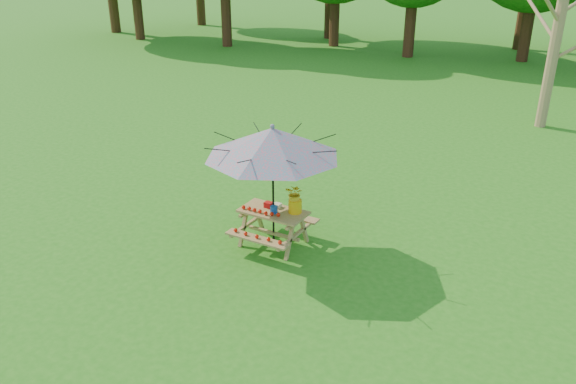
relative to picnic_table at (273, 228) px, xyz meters
The scene contains 6 objects.
ground 2.63m from the picnic_table, 86.39° to the right, with size 120.00×120.00×0.00m, color #227416.
picnic_table is the anchor object (origin of this frame).
patio_umbrella 1.62m from the picnic_table, 84.81° to the left, with size 2.51×2.51×2.27m.
produce_bins 0.40m from the picnic_table, 128.80° to the left, with size 0.34×0.36×0.13m.
tomatoes_row 0.44m from the picnic_table, 130.20° to the right, with size 0.77×0.13×0.07m, color red, non-canonical shape.
flower_bucket 0.74m from the picnic_table, 21.52° to the left, with size 0.34×0.30×0.54m.
Camera 1 is at (4.54, -5.05, 4.95)m, focal length 35.00 mm.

